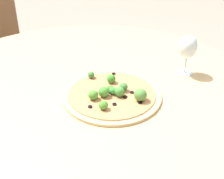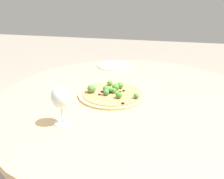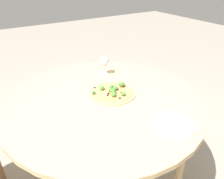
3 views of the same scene
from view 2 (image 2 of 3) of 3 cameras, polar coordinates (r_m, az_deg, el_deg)
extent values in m
cylinder|color=tan|center=(1.13, 5.01, -1.98)|extent=(1.35, 1.35, 0.03)
cylinder|color=tan|center=(1.69, 21.29, -9.46)|extent=(0.05, 0.05, 0.74)
cylinder|color=tan|center=(1.76, -6.74, -6.50)|extent=(0.05, 0.05, 0.74)
cylinder|color=tan|center=(1.11, 0.00, -1.19)|extent=(0.34, 0.34, 0.01)
cylinder|color=tan|center=(1.11, 0.00, -0.86)|extent=(0.30, 0.30, 0.00)
sphere|color=#43843D|center=(1.04, 6.35, -1.64)|extent=(0.03, 0.03, 0.03)
sphere|color=#539734|center=(1.10, -5.15, -0.06)|extent=(0.03, 0.03, 0.03)
sphere|color=#528A3D|center=(1.10, -5.37, 0.28)|extent=(0.04, 0.04, 0.04)
sphere|color=#4F9535|center=(1.15, 2.16, 1.13)|extent=(0.03, 0.03, 0.03)
sphere|color=#459941|center=(1.10, -0.22, -0.11)|extent=(0.03, 0.03, 0.03)
sphere|color=#4B903A|center=(1.10, -1.55, 0.15)|extent=(0.03, 0.03, 0.03)
sphere|color=#48843F|center=(1.07, -1.55, -0.70)|extent=(0.03, 0.03, 0.03)
sphere|color=#528831|center=(1.09, 0.54, -0.30)|extent=(0.03, 0.03, 0.03)
sphere|color=#4B9838|center=(1.13, 0.98, 0.72)|extent=(0.04, 0.04, 0.04)
sphere|color=#509633|center=(1.19, -0.55, 1.73)|extent=(0.03, 0.03, 0.03)
sphere|color=#3E8C2C|center=(1.04, 1.78, -1.43)|extent=(0.03, 0.03, 0.03)
cylinder|color=black|center=(1.09, -0.72, -0.93)|extent=(0.01, 0.01, 0.00)
cylinder|color=black|center=(1.20, 1.53, 1.29)|extent=(0.01, 0.01, 0.00)
cylinder|color=black|center=(1.11, 0.07, -0.63)|extent=(0.01, 0.01, 0.00)
cylinder|color=black|center=(1.08, -3.29, -1.32)|extent=(0.01, 0.01, 0.00)
cylinder|color=black|center=(1.11, -2.59, -0.55)|extent=(0.01, 0.01, 0.00)
cylinder|color=black|center=(0.99, 2.85, -3.64)|extent=(0.01, 0.01, 0.00)
cylinder|color=black|center=(1.13, -5.53, -0.31)|extent=(0.01, 0.01, 0.00)
cylinder|color=black|center=(1.11, 2.06, -0.58)|extent=(0.01, 0.01, 0.00)
cylinder|color=black|center=(1.13, 3.12, -0.23)|extent=(0.01, 0.01, 0.00)
cylinder|color=black|center=(1.16, -1.70, 0.50)|extent=(0.01, 0.01, 0.00)
cylinder|color=silver|center=(0.89, -12.69, -8.41)|extent=(0.07, 0.07, 0.00)
cylinder|color=silver|center=(0.87, -12.88, -6.51)|extent=(0.01, 0.01, 0.06)
ellipsoid|color=silver|center=(0.84, -13.33, -1.93)|extent=(0.07, 0.07, 0.09)
cylinder|color=white|center=(1.59, 0.51, 6.25)|extent=(0.24, 0.24, 0.01)
camera|label=1|loc=(1.89, -12.33, 26.50)|focal=50.00mm
camera|label=3|loc=(2.20, 30.34, 28.55)|focal=35.00mm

